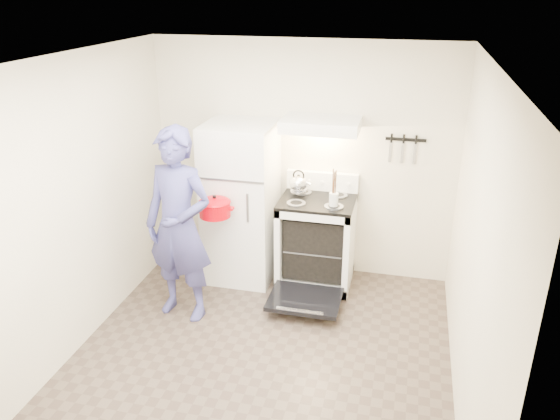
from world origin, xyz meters
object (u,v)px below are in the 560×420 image
object	(u,v)px
stove_body	(316,243)
person	(179,226)
tea_kettle	(298,183)
refrigerator	(241,203)
dutch_oven	(215,209)

from	to	relation	value
stove_body	person	xyz separation A→B (m)	(-1.13, -0.90, 0.47)
stove_body	tea_kettle	distance (m)	0.67
stove_body	refrigerator	bearing A→B (deg)	-178.23
refrigerator	stove_body	distance (m)	0.90
stove_body	tea_kettle	size ratio (longest dim) A/B	3.38
stove_body	dutch_oven	size ratio (longest dim) A/B	2.44
tea_kettle	stove_body	bearing A→B (deg)	-20.29
refrigerator	stove_body	xyz separation A→B (m)	(0.81, 0.02, -0.39)
person	refrigerator	bearing A→B (deg)	78.56
stove_body	person	bearing A→B (deg)	-141.74
tea_kettle	dutch_oven	size ratio (longest dim) A/B	0.72
refrigerator	dutch_oven	world-z (taller)	refrigerator
tea_kettle	person	distance (m)	1.35
refrigerator	tea_kettle	xyz separation A→B (m)	(0.59, 0.11, 0.24)
tea_kettle	dutch_oven	world-z (taller)	tea_kettle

